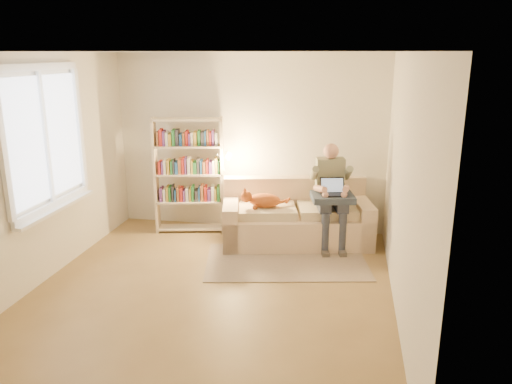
% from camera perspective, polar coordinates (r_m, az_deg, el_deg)
% --- Properties ---
extents(floor, '(4.50, 4.50, 0.00)m').
position_cam_1_polar(floor, '(5.73, -5.18, -11.32)').
color(floor, olive).
rests_on(floor, ground).
extents(ceiling, '(4.00, 4.50, 0.02)m').
position_cam_1_polar(ceiling, '(5.11, -5.92, 15.66)').
color(ceiling, white).
rests_on(ceiling, wall_back).
extents(wall_left, '(0.02, 4.50, 2.60)m').
position_cam_1_polar(wall_left, '(6.12, -23.86, 2.11)').
color(wall_left, silver).
rests_on(wall_left, floor).
extents(wall_right, '(0.02, 4.50, 2.60)m').
position_cam_1_polar(wall_right, '(5.10, 16.61, 0.32)').
color(wall_right, silver).
rests_on(wall_right, floor).
extents(wall_back, '(4.00, 0.02, 2.60)m').
position_cam_1_polar(wall_back, '(7.41, -0.75, 5.61)').
color(wall_back, silver).
rests_on(wall_back, floor).
extents(wall_front, '(4.00, 0.02, 2.60)m').
position_cam_1_polar(wall_front, '(3.28, -16.44, -8.26)').
color(wall_front, silver).
rests_on(wall_front, floor).
extents(window, '(0.12, 1.52, 1.69)m').
position_cam_1_polar(window, '(6.24, -22.52, 3.20)').
color(window, white).
rests_on(window, wall_left).
extents(sofa, '(2.18, 1.32, 0.86)m').
position_cam_1_polar(sofa, '(7.06, 4.60, -3.23)').
color(sofa, beige).
rests_on(sofa, floor).
extents(person, '(0.49, 0.67, 1.41)m').
position_cam_1_polar(person, '(6.83, 8.58, 0.28)').
color(person, gray).
rests_on(person, sofa).
extents(cat, '(0.64, 0.33, 0.24)m').
position_cam_1_polar(cat, '(6.80, 0.64, -0.91)').
color(cat, orange).
rests_on(cat, sofa).
extents(blanket, '(0.64, 0.56, 0.09)m').
position_cam_1_polar(blanket, '(6.73, 8.54, -0.60)').
color(blanket, '#273144').
rests_on(blanket, person).
extents(laptop, '(0.37, 0.33, 0.27)m').
position_cam_1_polar(laptop, '(6.71, 8.56, 0.21)').
color(laptop, black).
rests_on(laptop, blanket).
extents(bookshelf, '(1.16, 0.46, 1.70)m').
position_cam_1_polar(bookshelf, '(7.36, -7.65, 2.55)').
color(bookshelf, beige).
rests_on(bookshelf, floor).
extents(rug, '(2.23, 1.57, 0.01)m').
position_cam_1_polar(rug, '(6.48, 3.48, -7.92)').
color(rug, gray).
rests_on(rug, floor).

